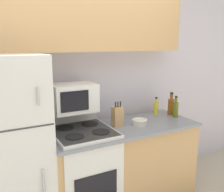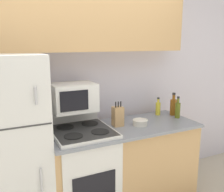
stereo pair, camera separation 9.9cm
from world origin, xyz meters
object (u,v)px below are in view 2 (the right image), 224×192
microwave (74,97)px  bowl (140,122)px  knife_block (118,116)px  bottle_olive_oil (178,110)px  stove (83,172)px  bottle_whiskey (173,106)px  refrigerator (8,149)px  bottle_cooking_spray (158,108)px

microwave → bowl: 0.77m
knife_block → bottle_olive_oil: 0.78m
stove → bottle_whiskey: size_ratio=3.96×
bowl → bottle_olive_oil: bottle_olive_oil is taller
microwave → bottle_olive_oil: (1.23, -0.16, -0.24)m
bowl → refrigerator: bearing=175.5°
refrigerator → bottle_whiskey: size_ratio=6.09×
microwave → bowl: bearing=-16.4°
microwave → bottle_cooking_spray: size_ratio=1.98×
bottle_whiskey → bottle_cooking_spray: 0.19m
stove → bottle_olive_oil: size_ratio=4.27×
bottle_cooking_spray → refrigerator: bearing=-175.2°
microwave → knife_block: size_ratio=1.61×
stove → bottle_cooking_spray: bottle_cooking_spray is taller
knife_block → bottle_whiskey: size_ratio=0.96×
refrigerator → knife_block: (1.11, -0.01, 0.17)m
bottle_cooking_spray → knife_block: bearing=-166.2°
refrigerator → microwave: (0.65, 0.09, 0.40)m
refrigerator → bottle_cooking_spray: bearing=4.8°
microwave → bottle_olive_oil: microwave is taller
microwave → knife_block: (0.45, -0.11, -0.23)m
bottle_olive_oil → knife_block: bearing=176.3°
refrigerator → bottle_whiskey: 1.92m
refrigerator → bottle_olive_oil: 1.89m
refrigerator → stove: (0.69, -0.05, -0.36)m
bottle_olive_oil → bottle_cooking_spray: bottle_olive_oil is taller
microwave → knife_block: microwave is taller
stove → bottle_cooking_spray: size_ratio=5.05×
refrigerator → knife_block: size_ratio=6.31×
bowl → knife_block: bearing=157.7°
refrigerator → knife_block: 1.12m
bowl → bottle_cooking_spray: size_ratio=0.76×
stove → bottle_cooking_spray: bearing=10.4°
stove → microwave: size_ratio=2.55×
stove → knife_block: 0.68m
bowl → stove: bearing=175.1°
refrigerator → bowl: bearing=-4.5°
refrigerator → bowl: 1.34m
stove → knife_block: bearing=5.1°
knife_block → bowl: knife_block is taller
refrigerator → knife_block: bearing=-0.6°
knife_block → bottle_whiskey: bearing=4.8°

